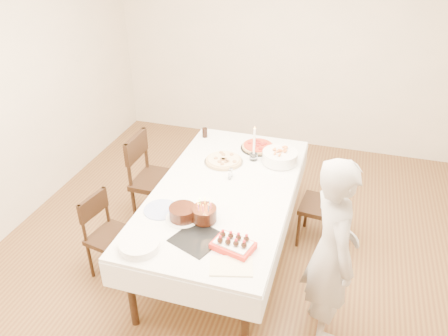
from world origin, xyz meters
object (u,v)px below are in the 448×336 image
(dining_table, at_px, (224,224))
(taper_candle, at_px, (254,143))
(chair_left_savory, at_px, (158,181))
(layer_cake, at_px, (183,213))
(chair_left_dessert, at_px, (113,237))
(pizza_pepperoni, at_px, (258,147))
(pasta_bowl, at_px, (280,157))
(birthday_cake, at_px, (204,210))
(pizza_white, at_px, (224,160))
(person, at_px, (332,252))
(chair_right_savory, at_px, (322,206))
(cola_glass, at_px, (205,133))
(strawberry_box, at_px, (233,245))

(dining_table, relative_size, taper_candle, 6.07)
(chair_left_savory, height_order, layer_cake, chair_left_savory)
(chair_left_dessert, xyz_separation_m, pizza_pepperoni, (0.96, 1.25, 0.39))
(pasta_bowl, xyz_separation_m, birthday_cake, (-0.39, -1.04, 0.04))
(chair_left_dessert, height_order, pizza_white, pizza_white)
(pizza_pepperoni, bearing_deg, person, -57.82)
(chair_right_savory, distance_m, chair_left_savory, 1.60)
(cola_glass, relative_size, strawberry_box, 0.35)
(pizza_white, distance_m, pasta_bowl, 0.53)
(chair_left_savory, xyz_separation_m, strawberry_box, (1.06, -1.04, 0.31))
(chair_right_savory, distance_m, strawberry_box, 1.35)
(layer_cake, bearing_deg, pizza_white, 86.87)
(pasta_bowl, height_order, taper_candle, taper_candle)
(person, bearing_deg, chair_left_savory, 41.26)
(pizza_white, bearing_deg, strawberry_box, -69.90)
(dining_table, distance_m, chair_left_dessert, 0.97)
(birthday_cake, bearing_deg, chair_right_savory, 48.77)
(chair_right_savory, relative_size, birthday_cake, 4.30)
(chair_left_dessert, distance_m, cola_glass, 1.45)
(chair_right_savory, distance_m, person, 1.08)
(pizza_white, bearing_deg, dining_table, -72.69)
(person, height_order, layer_cake, person)
(dining_table, distance_m, person, 1.15)
(chair_left_dessert, height_order, pizza_pepperoni, pizza_pepperoni)
(taper_candle, bearing_deg, layer_cake, -106.35)
(person, bearing_deg, dining_table, 38.45)
(chair_left_savory, xyz_separation_m, taper_candle, (0.91, 0.22, 0.45))
(dining_table, bearing_deg, birthday_cake, -92.03)
(pizza_pepperoni, height_order, pasta_bowl, pasta_bowl)
(dining_table, bearing_deg, pizza_pepperoni, 81.90)
(taper_candle, xyz_separation_m, layer_cake, (-0.31, -1.04, -0.12))
(chair_right_savory, distance_m, taper_candle, 0.86)
(pasta_bowl, bearing_deg, layer_cake, -117.41)
(layer_cake, bearing_deg, cola_glass, 102.07)
(pasta_bowl, bearing_deg, pizza_white, -163.13)
(taper_candle, xyz_separation_m, birthday_cake, (-0.14, -1.02, -0.08))
(chair_right_savory, xyz_separation_m, person, (0.14, -1.02, 0.34))
(pizza_white, bearing_deg, birthday_cake, -82.52)
(chair_left_savory, relative_size, taper_candle, 2.71)
(cola_glass, bearing_deg, strawberry_box, -64.46)
(chair_right_savory, xyz_separation_m, chair_left_savory, (-1.59, -0.14, 0.07))
(chair_left_savory, bearing_deg, dining_table, 157.26)
(chair_right_savory, xyz_separation_m, birthday_cake, (-0.83, -0.94, 0.44))
(strawberry_box, bearing_deg, pasta_bowl, 86.00)
(chair_left_savory, xyz_separation_m, cola_glass, (0.31, 0.54, 0.32))
(dining_table, bearing_deg, chair_left_savory, 156.74)
(layer_cake, distance_m, birthday_cake, 0.17)
(pizza_pepperoni, bearing_deg, taper_candle, -87.21)
(person, relative_size, taper_candle, 4.24)
(cola_glass, bearing_deg, taper_candle, -28.04)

